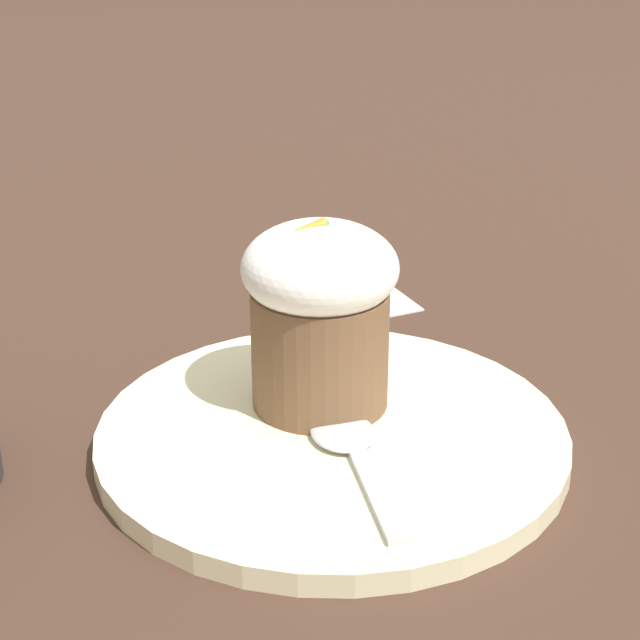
# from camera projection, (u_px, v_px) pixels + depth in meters

# --- Properties ---
(ground_plane) EXTENTS (4.00, 4.00, 0.00)m
(ground_plane) POSITION_uv_depth(u_px,v_px,m) (332.00, 447.00, 0.59)
(ground_plane) COLOR #3D281E
(dessert_plate) EXTENTS (0.26, 0.26, 0.01)m
(dessert_plate) POSITION_uv_depth(u_px,v_px,m) (332.00, 437.00, 0.59)
(dessert_plate) COLOR beige
(dessert_plate) RESTS_ON ground_plane
(carrot_cake) EXTENTS (0.09, 0.09, 0.11)m
(carrot_cake) POSITION_uv_depth(u_px,v_px,m) (320.00, 310.00, 0.59)
(carrot_cake) COLOR brown
(carrot_cake) RESTS_ON dessert_plate
(spoon) EXTENTS (0.05, 0.12, 0.01)m
(spoon) POSITION_uv_depth(u_px,v_px,m) (355.00, 444.00, 0.56)
(spoon) COLOR #B7B7BC
(spoon) RESTS_ON dessert_plate
(paper_napkin) EXTENTS (0.10, 0.09, 0.00)m
(paper_napkin) POSITION_uv_depth(u_px,v_px,m) (334.00, 300.00, 0.78)
(paper_napkin) COLOR white
(paper_napkin) RESTS_ON ground_plane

